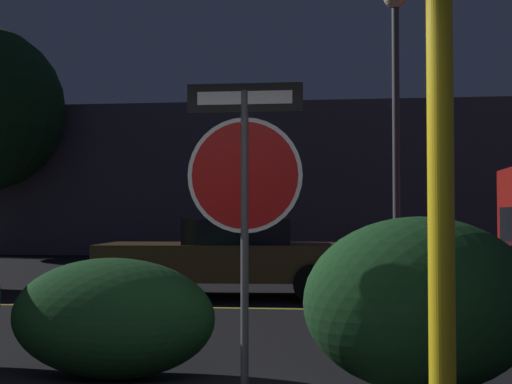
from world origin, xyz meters
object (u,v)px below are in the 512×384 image
Objects in this scene: hedge_bush_2 at (112,318)px; street_lamp at (396,71)px; stop_sign at (245,176)px; yellow_pole_right at (441,180)px; passing_car_2 at (232,257)px; hedge_bush_3 at (420,304)px.

hedge_bush_2 is 0.27× the size of street_lamp.
stop_sign is 2.07m from yellow_pole_right.
yellow_pole_right is 0.47× the size of street_lamp.
passing_car_2 is at bearing 88.97° from hedge_bush_2.
passing_car_2 is at bearing 111.12° from hedge_bush_3.
hedge_bush_3 is 0.40× the size of passing_car_2.
yellow_pole_right is 1.77× the size of hedge_bush_2.
stop_sign reaches higher than passing_car_2.
stop_sign reaches higher than hedge_bush_3.
hedge_bush_3 is at bearing 86.77° from yellow_pole_right.
hedge_bush_2 is 0.96× the size of hedge_bush_3.
passing_car_2 is at bearing 105.61° from yellow_pole_right.
yellow_pole_right is 1.70× the size of hedge_bush_3.
stop_sign is at bearing -174.22° from passing_car_2.
street_lamp reaches higher than hedge_bush_2.
stop_sign is 6.55m from passing_car_2.
passing_car_2 is at bearing 99.29° from stop_sign.
passing_car_2 is (0.11, 5.96, 0.17)m from hedge_bush_2.
hedge_bush_3 is (0.11, 1.95, -0.85)m from yellow_pole_right.
yellow_pole_right reaches higher than passing_car_2.
hedge_bush_3 is at bearing -93.59° from street_lamp.
passing_car_2 is (-1.05, 6.39, -0.97)m from stop_sign.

